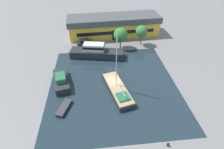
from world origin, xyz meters
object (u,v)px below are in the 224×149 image
Objects in this scene: warehouse_building at (114,25)px; motor_cruiser at (96,52)px; parked_car at (85,43)px; quay_tree_near_building at (121,35)px; sailboat_moored at (117,89)px; small_dinghy at (64,108)px; cabin_boat at (61,80)px; quay_tree_by_water at (142,32)px.

motor_cruiser is (-6.19, -13.26, -1.68)m from warehouse_building.
quay_tree_near_building is at bearing 68.16° from parked_car.
motor_cruiser is (-3.75, 13.69, 0.75)m from sailboat_moored.
motor_cruiser is at bearing -89.97° from small_dinghy.
small_dinghy is 0.56× the size of cabin_boat.
small_dinghy is (-6.52, -17.48, -1.06)m from motor_cruiser.
sailboat_moored is 10.95m from small_dinghy.
small_dinghy is at bearing -173.27° from sailboat_moored.
warehouse_building is at bearing 71.30° from sailboat_moored.
quay_tree_by_water is 0.41× the size of motor_cruiser.
quay_tree_by_water is 21.64m from sailboat_moored.
motor_cruiser is at bearing 91.80° from sailboat_moored.
quay_tree_near_building is 1.33× the size of small_dinghy.
quay_tree_near_building is at bearing 32.23° from cabin_boat.
quay_tree_near_building reaches higher than quay_tree_by_water.
warehouse_building is at bearing 47.04° from cabin_boat.
warehouse_building reaches higher than quay_tree_near_building.
quay_tree_near_building is at bearing -101.39° from small_dinghy.
sailboat_moored is 0.91× the size of motor_cruiser.
warehouse_building is 27.17m from sailboat_moored.
parked_car is 17.63m from cabin_boat.
warehouse_building is 5.02× the size of quay_tree_by_water.
parked_car is at bearing -77.56° from small_dinghy.
small_dinghy is at bearing -115.48° from warehouse_building.
warehouse_building is 4.92× the size of quay_tree_near_building.
quay_tree_by_water reaches higher than motor_cruiser.
parked_car is at bearing 166.08° from quay_tree_near_building.
motor_cruiser is (3.09, -6.73, 0.50)m from parked_car.
warehouse_building reaches higher than motor_cruiser.
cabin_boat is at bearing 149.93° from sailboat_moored.
quay_tree_near_building is 20.91m from cabin_boat.
sailboat_moored is at bearing -116.14° from quay_tree_by_water.
parked_car is at bearing 35.55° from motor_cruiser.
cabin_boat is at bearing -23.36° from parked_car.
sailboat_moored is 12.04m from cabin_boat.
parked_car is 7.43m from motor_cruiser.
quay_tree_by_water is 14.52m from motor_cruiser.
small_dinghy is (-19.68, -22.97, -3.75)m from quay_tree_by_water.
quay_tree_by_water is at bearing 77.73° from parked_car.
quay_tree_by_water reaches higher than small_dinghy.
warehouse_building is 6.03× the size of parked_car.
sailboat_moored is (6.85, -20.42, -0.25)m from parked_car.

